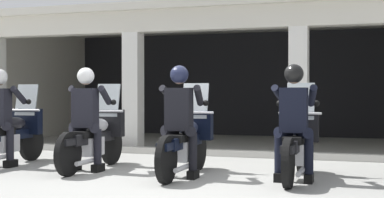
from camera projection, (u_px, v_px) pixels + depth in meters
name	position (u px, v px, depth m)	size (l,w,h in m)	color
ground_plane	(231.00, 155.00, 10.68)	(80.00, 80.00, 0.00)	#999993
station_building	(242.00, 60.00, 13.64)	(11.40, 5.30, 3.05)	black
kerb_strip	(205.00, 152.00, 10.61)	(10.90, 0.24, 0.12)	#B7B5AD
motorcycle_far_left	(11.00, 135.00, 9.25)	(0.62, 2.04, 1.35)	black
police_officer_far_left	(0.00, 109.00, 8.97)	(0.63, 0.61, 1.58)	black
motorcycle_left	(95.00, 137.00, 8.74)	(0.62, 2.04, 1.35)	black
police_officer_left	(86.00, 110.00, 8.47)	(0.63, 0.61, 1.58)	black
motorcycle_center	(186.00, 141.00, 8.07)	(0.62, 2.04, 1.35)	black
police_officer_center	(180.00, 111.00, 7.80)	(0.63, 0.61, 1.58)	black
motorcycle_right	(297.00, 143.00, 7.72)	(0.62, 2.04, 1.35)	black
police_officer_right	(294.00, 112.00, 7.45)	(0.63, 0.61, 1.58)	black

